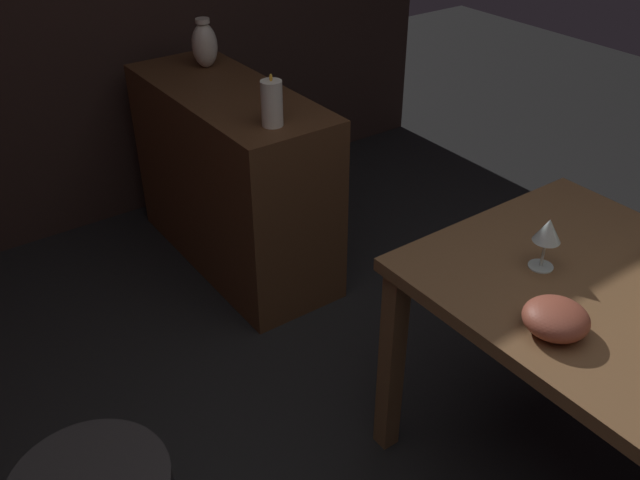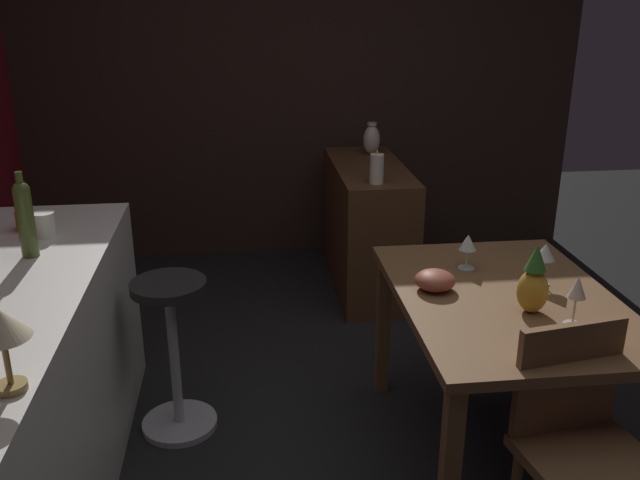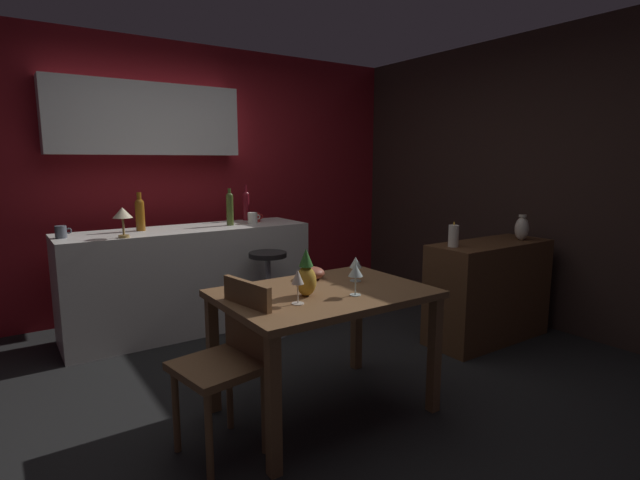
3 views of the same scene
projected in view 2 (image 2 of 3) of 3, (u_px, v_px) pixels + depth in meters
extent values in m
plane|color=black|center=(382.00, 462.00, 2.85)|extent=(9.00, 9.00, 0.00)
cube|color=#33231E|center=(272.00, 75.00, 4.74)|extent=(0.10, 4.40, 2.60)
cube|color=brown|center=(506.00, 300.00, 2.65)|extent=(1.18, 0.84, 0.04)
cube|color=brown|center=(449.00, 477.00, 2.24)|extent=(0.06, 0.06, 0.70)
cube|color=brown|center=(383.00, 326.00, 3.24)|extent=(0.06, 0.06, 0.70)
cube|color=brown|center=(530.00, 318.00, 3.33)|extent=(0.06, 0.06, 0.70)
cube|color=silver|center=(12.00, 414.00, 2.40)|extent=(2.10, 0.60, 0.90)
cube|color=#56351E|center=(368.00, 227.00, 4.42)|extent=(1.10, 0.44, 0.82)
cube|color=brown|center=(594.00, 466.00, 2.12)|extent=(0.46, 0.46, 0.04)
cube|color=brown|center=(567.00, 380.00, 2.21)|extent=(0.09, 0.38, 0.41)
cylinder|color=#262323|center=(168.00, 286.00, 2.84)|extent=(0.32, 0.32, 0.04)
cylinder|color=silver|center=(175.00, 359.00, 2.96)|extent=(0.04, 0.04, 0.68)
cylinder|color=silver|center=(180.00, 423.00, 3.08)|extent=(0.34, 0.34, 0.03)
cylinder|color=silver|center=(572.00, 324.00, 2.42)|extent=(0.07, 0.07, 0.00)
cylinder|color=silver|center=(574.00, 311.00, 2.40)|extent=(0.01, 0.01, 0.10)
cone|color=silver|center=(578.00, 287.00, 2.37)|extent=(0.07, 0.07, 0.08)
cylinder|color=silver|center=(541.00, 284.00, 2.75)|extent=(0.06, 0.06, 0.00)
cylinder|color=silver|center=(543.00, 271.00, 2.73)|extent=(0.01, 0.01, 0.10)
cone|color=silver|center=(545.00, 252.00, 2.70)|extent=(0.08, 0.08, 0.07)
cylinder|color=silver|center=(466.00, 268.00, 2.91)|extent=(0.07, 0.07, 0.00)
cylinder|color=silver|center=(467.00, 258.00, 2.89)|extent=(0.01, 0.01, 0.08)
cone|color=silver|center=(468.00, 242.00, 2.87)|extent=(0.08, 0.08, 0.07)
ellipsoid|color=gold|center=(533.00, 291.00, 2.49)|extent=(0.11, 0.11, 0.17)
cone|color=#2D6B28|center=(537.00, 257.00, 2.44)|extent=(0.08, 0.08, 0.10)
ellipsoid|color=#9E4C38|center=(435.00, 280.00, 2.69)|extent=(0.16, 0.16, 0.08)
cylinder|color=#475623|center=(26.00, 224.00, 2.56)|extent=(0.06, 0.06, 0.26)
sphere|color=#475623|center=(21.00, 190.00, 2.52)|extent=(0.06, 0.06, 0.06)
cylinder|color=#475623|center=(19.00, 179.00, 2.50)|extent=(0.03, 0.03, 0.05)
cylinder|color=red|center=(25.00, 221.00, 2.88)|extent=(0.08, 0.08, 0.08)
torus|color=red|center=(28.00, 216.00, 2.92)|extent=(0.05, 0.01, 0.05)
cylinder|color=white|center=(44.00, 224.00, 2.80)|extent=(0.09, 0.09, 0.10)
torus|color=white|center=(48.00, 219.00, 2.85)|extent=(0.05, 0.01, 0.05)
cylinder|color=#A58447|center=(12.00, 387.00, 1.73)|extent=(0.08, 0.08, 0.02)
cylinder|color=#A58447|center=(7.00, 361.00, 1.71)|extent=(0.02, 0.02, 0.13)
cone|color=beige|center=(0.00, 323.00, 1.67)|extent=(0.15, 0.15, 0.08)
cylinder|color=white|center=(377.00, 169.00, 3.85)|extent=(0.08, 0.08, 0.17)
ellipsoid|color=yellow|center=(377.00, 152.00, 3.82)|extent=(0.01, 0.01, 0.03)
ellipsoid|color=beige|center=(372.00, 140.00, 4.53)|extent=(0.11, 0.11, 0.19)
cylinder|color=beige|center=(372.00, 124.00, 4.50)|extent=(0.06, 0.06, 0.02)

